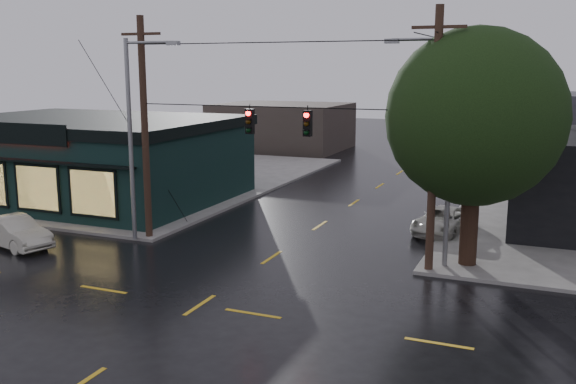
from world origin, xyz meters
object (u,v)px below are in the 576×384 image
at_px(sedan_cream, 14,232).
at_px(utility_pole_ne, 428,272).
at_px(suv_silver, 443,221).
at_px(corner_tree, 475,117).
at_px(utility_pole_nw, 149,239).

bearing_deg(sedan_cream, utility_pole_ne, -63.34).
height_order(utility_pole_ne, suv_silver, utility_pole_ne).
relative_size(corner_tree, suv_silver, 2.11).
bearing_deg(suv_silver, corner_tree, -60.57).
bearing_deg(sedan_cream, corner_tree, -60.42).
bearing_deg(utility_pole_ne, suv_silver, 94.48).
distance_m(utility_pole_ne, sedan_cream, 18.10).
distance_m(utility_pole_nw, utility_pole_ne, 13.00).
xyz_separation_m(utility_pole_ne, suv_silver, (-0.50, 6.38, 0.62)).
xyz_separation_m(corner_tree, utility_pole_ne, (-1.31, -1.27, -6.02)).
distance_m(utility_pole_ne, suv_silver, 6.43).
xyz_separation_m(sedan_cream, suv_silver, (17.25, 9.84, -0.08)).
bearing_deg(utility_pole_nw, sedan_cream, -143.92).
distance_m(corner_tree, suv_silver, 7.65).
bearing_deg(utility_pole_nw, suv_silver, 27.04).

